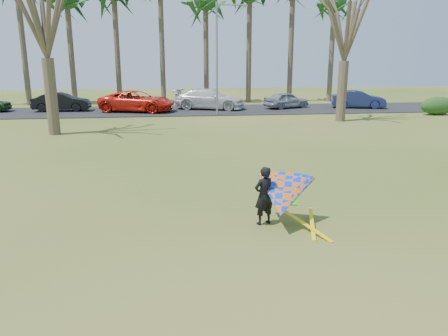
{
  "coord_description": "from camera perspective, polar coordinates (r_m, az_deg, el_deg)",
  "views": [
    {
      "loc": [
        -1.56,
        -10.35,
        4.31
      ],
      "look_at": [
        0.0,
        2.0,
        1.1
      ],
      "focal_mm": 35.0,
      "sensor_mm": 36.0,
      "label": 1
    }
  ],
  "objects": [
    {
      "name": "bare_tree_left",
      "position": [
        26.29,
        -22.65,
        19.09
      ],
      "size": [
        6.6,
        6.6,
        9.7
      ],
      "color": "brown",
      "rests_on": "ground"
    },
    {
      "name": "car_4",
      "position": [
        37.2,
        8.13,
        8.79
      ],
      "size": [
        4.24,
        2.97,
        1.34
      ],
      "primitive_type": "imported",
      "rotation": [
        0.0,
        0.0,
        1.97
      ],
      "color": "gray",
      "rests_on": "parking_strip"
    },
    {
      "name": "parking_strip",
      "position": [
        35.65,
        -4.68,
        7.51
      ],
      "size": [
        46.0,
        7.0,
        0.06
      ],
      "primitive_type": "cube",
      "color": "black",
      "rests_on": "ground"
    },
    {
      "name": "ground",
      "position": [
        11.32,
        1.28,
        -7.92
      ],
      "size": [
        100.0,
        100.0,
        0.0
      ],
      "primitive_type": "plane",
      "color": "#244E11",
      "rests_on": "ground"
    },
    {
      "name": "palm_6",
      "position": [
        41.79,
        -2.43,
        21.11
      ],
      "size": [
        4.84,
        4.84,
        10.84
      ],
      "color": "#4A3C2C",
      "rests_on": "ground"
    },
    {
      "name": "bare_tree_right",
      "position": [
        30.7,
        15.74,
        18.15
      ],
      "size": [
        6.27,
        6.27,
        9.21
      ],
      "color": "brown",
      "rests_on": "ground"
    },
    {
      "name": "palm_9",
      "position": [
        44.45,
        14.24,
        20.31
      ],
      "size": [
        4.84,
        4.84,
        10.84
      ],
      "color": "#4D3D2E",
      "rests_on": "ground"
    },
    {
      "name": "car_1",
      "position": [
        37.08,
        -20.46,
        8.09
      ],
      "size": [
        4.41,
        1.63,
        1.44
      ],
      "primitive_type": "imported",
      "rotation": [
        0.0,
        0.0,
        1.55
      ],
      "color": "black",
      "rests_on": "parking_strip"
    },
    {
      "name": "car_3",
      "position": [
        36.11,
        -1.91,
        9.01
      ],
      "size": [
        6.16,
        4.02,
        1.66
      ],
      "primitive_type": "imported",
      "rotation": [
        0.0,
        0.0,
        1.25
      ],
      "color": "silver",
      "rests_on": "parking_strip"
    },
    {
      "name": "kite_flyer",
      "position": [
        11.28,
        7.54,
        -3.58
      ],
      "size": [
        2.13,
        2.39,
        2.02
      ],
      "color": "black",
      "rests_on": "ground"
    },
    {
      "name": "streetlight",
      "position": [
        32.57,
        -0.66,
        14.72
      ],
      "size": [
        2.28,
        0.18,
        8.0
      ],
      "color": "gray",
      "rests_on": "ground"
    },
    {
      "name": "car_2",
      "position": [
        35.14,
        -11.31,
        8.55
      ],
      "size": [
        6.32,
        4.25,
        1.61
      ],
      "primitive_type": "imported",
      "rotation": [
        0.0,
        0.0,
        1.27
      ],
      "color": "red",
      "rests_on": "parking_strip"
    },
    {
      "name": "hedge_near",
      "position": [
        36.64,
        26.17,
        7.3
      ],
      "size": [
        2.71,
        1.23,
        1.36
      ],
      "primitive_type": "ellipsoid",
      "color": "#1A3E16",
      "rests_on": "ground"
    },
    {
      "name": "car_5",
      "position": [
        38.64,
        17.14,
        8.58
      ],
      "size": [
        4.63,
        2.68,
        1.44
      ],
      "primitive_type": "imported",
      "rotation": [
        0.0,
        0.0,
        1.29
      ],
      "color": "#1A234F",
      "rests_on": "parking_strip"
    }
  ]
}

